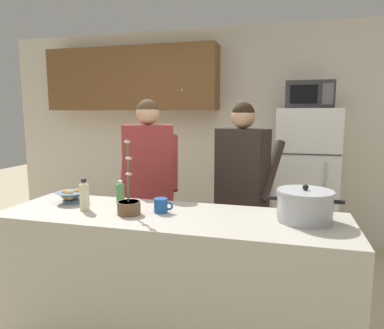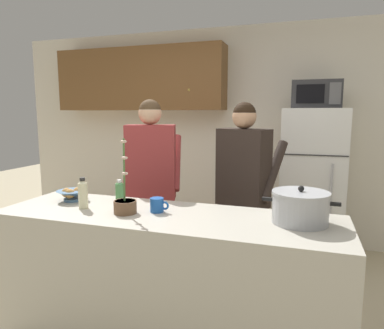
# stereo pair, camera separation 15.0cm
# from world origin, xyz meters

# --- Properties ---
(back_wall_unit) EXTENTS (6.00, 0.48, 2.60)m
(back_wall_unit) POSITION_xyz_m (-0.28, 2.25, 1.46)
(back_wall_unit) COLOR silver
(back_wall_unit) RESTS_ON ground
(kitchen_island) EXTENTS (2.28, 0.68, 0.92)m
(kitchen_island) POSITION_xyz_m (0.00, 0.00, 0.46)
(kitchen_island) COLOR #BCB7A8
(kitchen_island) RESTS_ON ground
(refrigerator) EXTENTS (0.64, 0.68, 1.62)m
(refrigerator) POSITION_xyz_m (0.93, 1.85, 0.81)
(refrigerator) COLOR white
(refrigerator) RESTS_ON ground
(microwave) EXTENTS (0.48, 0.37, 0.28)m
(microwave) POSITION_xyz_m (0.93, 1.83, 1.76)
(microwave) COLOR #2D2D30
(microwave) RESTS_ON refrigerator
(person_near_pot) EXTENTS (0.60, 0.53, 1.69)m
(person_near_pot) POSITION_xyz_m (-0.44, 0.74, 1.06)
(person_near_pot) COLOR #726656
(person_near_pot) RESTS_ON ground
(person_by_sink) EXTENTS (0.61, 0.56, 1.66)m
(person_by_sink) POSITION_xyz_m (0.37, 0.79, 1.04)
(person_by_sink) COLOR black
(person_by_sink) RESTS_ON ground
(cooking_pot) EXTENTS (0.45, 0.34, 0.23)m
(cooking_pot) POSITION_xyz_m (0.83, 0.08, 1.02)
(cooking_pot) COLOR #ADAFB5
(cooking_pot) RESTS_ON kitchen_island
(coffee_mug) EXTENTS (0.13, 0.09, 0.10)m
(coffee_mug) POSITION_xyz_m (-0.07, 0.03, 0.97)
(coffee_mug) COLOR #1E59B2
(coffee_mug) RESTS_ON kitchen_island
(bread_bowl) EXTENTS (0.23, 0.23, 0.10)m
(bread_bowl) POSITION_xyz_m (-0.80, 0.10, 0.97)
(bread_bowl) COLOR #4C7299
(bread_bowl) RESTS_ON kitchen_island
(bottle_near_edge) EXTENTS (0.06, 0.06, 0.17)m
(bottle_near_edge) POSITION_xyz_m (-0.45, 0.19, 1.00)
(bottle_near_edge) COLOR #4C8C4C
(bottle_near_edge) RESTS_ON kitchen_island
(bottle_mid_counter) EXTENTS (0.07, 0.07, 0.22)m
(bottle_mid_counter) POSITION_xyz_m (-0.60, -0.05, 1.02)
(bottle_mid_counter) COLOR beige
(bottle_mid_counter) RESTS_ON kitchen_island
(potted_orchid) EXTENTS (0.15, 0.15, 0.49)m
(potted_orchid) POSITION_xyz_m (-0.26, -0.06, 0.98)
(potted_orchid) COLOR brown
(potted_orchid) RESTS_ON kitchen_island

